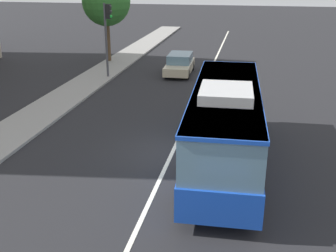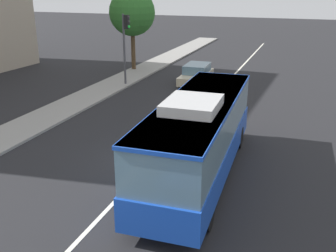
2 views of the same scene
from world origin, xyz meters
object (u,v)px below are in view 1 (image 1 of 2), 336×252
traffic_light_near_corner (107,28)px  street_tree_kerbside_left (106,2)px  transit_bus (225,121)px  sedan_beige (180,64)px

traffic_light_near_corner → street_tree_kerbside_left: size_ratio=0.76×
transit_bus → sedan_beige: 15.50m
sedan_beige → traffic_light_near_corner: 5.98m
transit_bus → sedan_beige: (14.84, 4.35, -1.09)m
sedan_beige → traffic_light_near_corner: traffic_light_near_corner is taller
sedan_beige → traffic_light_near_corner: size_ratio=0.88×
transit_bus → traffic_light_near_corner: (12.36, 9.00, 1.75)m
sedan_beige → traffic_light_near_corner: bearing=-63.8°
street_tree_kerbside_left → sedan_beige: bearing=-113.2°
traffic_light_near_corner → sedan_beige: bearing=31.5°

